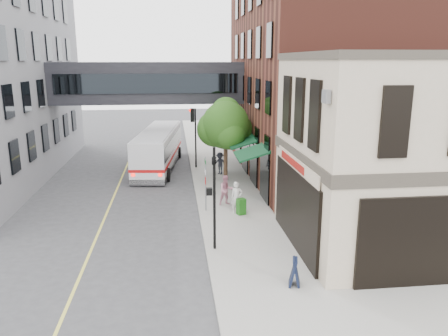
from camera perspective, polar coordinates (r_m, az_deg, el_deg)
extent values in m
plane|color=#38383A|center=(17.59, -1.92, -13.63)|extent=(120.00, 120.00, 0.00)
cube|color=gray|center=(30.80, -0.39, -1.26)|extent=(4.00, 60.00, 0.15)
cube|color=#B8A98C|center=(20.72, 23.12, 1.49)|extent=(10.00, 8.00, 8.15)
cube|color=#38332B|center=(20.71, 23.14, 1.69)|extent=(10.12, 8.12, 0.50)
cube|color=#38332B|center=(20.32, 24.28, 13.20)|extent=(10.12, 8.12, 0.30)
cube|color=black|center=(19.35, 9.28, -5.22)|extent=(0.14, 6.40, 3.40)
cube|color=black|center=(19.34, 9.17, -5.23)|extent=(0.04, 5.90, 3.00)
cube|color=maroon|center=(19.35, 8.86, 0.81)|extent=(0.03, 3.60, 0.32)
cube|color=#54231A|center=(32.58, 13.81, 11.52)|extent=(12.00, 18.00, 14.00)
cube|color=#0D3A1C|center=(30.07, 1.82, 4.07)|extent=(1.80, 13.00, 0.40)
cube|color=black|center=(33.64, -9.83, 10.93)|extent=(14.00, 3.00, 3.00)
cube|color=black|center=(32.09, -9.97, 10.79)|extent=(13.00, 0.08, 1.40)
cube|color=black|center=(35.19, -9.70, 11.05)|extent=(13.00, 0.08, 1.40)
cylinder|color=black|center=(18.54, -1.26, -4.10)|extent=(0.12, 0.12, 4.50)
cube|color=black|center=(18.41, -1.95, -3.09)|extent=(0.25, 0.22, 0.30)
imported|color=black|center=(18.05, -1.29, 1.49)|extent=(0.20, 0.16, 1.00)
cylinder|color=black|center=(33.10, -3.73, 3.90)|extent=(0.12, 0.12, 4.50)
cube|color=black|center=(33.03, -4.12, 4.49)|extent=(0.25, 0.22, 0.30)
cube|color=black|center=(32.83, -4.16, 6.90)|extent=(0.28, 0.28, 1.00)
sphere|color=#FF0C05|center=(32.78, -4.45, 7.50)|extent=(0.18, 0.18, 0.18)
cylinder|color=gray|center=(23.52, -2.41, -2.10)|extent=(0.08, 0.08, 3.00)
cube|color=white|center=(23.34, -2.47, -0.45)|extent=(0.03, 0.75, 0.22)
cube|color=#0C591E|center=(23.21, -2.49, 0.87)|extent=(0.03, 0.70, 0.18)
cube|color=#B20C0C|center=(23.47, -2.46, -1.63)|extent=(0.03, 0.30, 0.40)
cylinder|color=#382619|center=(29.50, 0.21, 1.02)|extent=(0.28, 0.28, 2.80)
sphere|color=#1E5115|center=(29.06, 0.21, 5.63)|extent=(3.20, 3.20, 3.20)
sphere|color=#1E5115|center=(29.72, 1.63, 5.03)|extent=(2.20, 2.20, 2.20)
sphere|color=#1E5115|center=(29.33, -1.22, 5.11)|extent=(2.40, 2.40, 2.40)
sphere|color=#1E5115|center=(29.56, 0.26, 7.34)|extent=(2.00, 2.00, 2.00)
cube|color=#D8CC4C|center=(27.08, -14.36, -4.01)|extent=(0.12, 40.00, 0.01)
cube|color=silver|center=(33.96, -8.54, 2.57)|extent=(3.61, 10.98, 2.72)
cube|color=black|center=(33.88, -8.57, 3.35)|extent=(3.64, 10.80, 0.98)
cube|color=#B20C0C|center=(34.06, -8.52, 1.80)|extent=(3.67, 11.01, 0.21)
cylinder|color=black|center=(30.64, -11.73, -0.88)|extent=(0.39, 0.96, 0.94)
cylinder|color=black|center=(30.24, -7.38, -0.89)|extent=(0.39, 0.96, 0.94)
cylinder|color=black|center=(37.81, -9.45, 2.02)|extent=(0.39, 0.96, 0.94)
cylinder|color=black|center=(37.49, -5.91, 2.03)|extent=(0.39, 0.96, 0.94)
imported|color=silver|center=(23.32, 1.67, -3.88)|extent=(0.65, 0.45, 1.72)
imported|color=#C27D91|center=(24.63, 0.28, -2.90)|extent=(0.94, 0.79, 1.71)
imported|color=black|center=(31.28, -0.53, 0.62)|extent=(1.18, 1.04, 1.59)
cube|color=#1B5E15|center=(23.27, 2.26, -5.05)|extent=(0.53, 0.50, 0.85)
cube|color=black|center=(16.46, 9.21, -13.26)|extent=(0.51, 0.65, 1.03)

